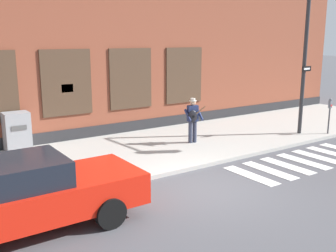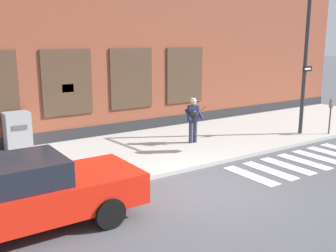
# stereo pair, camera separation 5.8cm
# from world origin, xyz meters

# --- Properties ---
(ground_plane) EXTENTS (160.00, 160.00, 0.00)m
(ground_plane) POSITION_xyz_m (0.00, 0.00, 0.00)
(ground_plane) COLOR #4C4C51
(sidewalk) EXTENTS (28.00, 5.12, 0.12)m
(sidewalk) POSITION_xyz_m (0.00, 3.93, 0.06)
(sidewalk) COLOR #ADAAA3
(sidewalk) RESTS_ON ground
(building_backdrop) EXTENTS (28.00, 4.06, 7.95)m
(building_backdrop) POSITION_xyz_m (-0.00, 8.49, 3.97)
(building_backdrop) COLOR brown
(building_backdrop) RESTS_ON ground
(crosswalk) EXTENTS (5.20, 1.90, 0.01)m
(crosswalk) POSITION_xyz_m (4.06, 0.07, 0.01)
(crosswalk) COLOR silver
(crosswalk) RESTS_ON ground
(red_car) EXTENTS (4.61, 2.00, 1.53)m
(red_car) POSITION_xyz_m (-4.48, 0.31, 0.77)
(red_car) COLOR red
(red_car) RESTS_ON ground
(busker) EXTENTS (0.72, 0.63, 1.65)m
(busker) POSITION_xyz_m (2.28, 3.59, 1.06)
(busker) COLOR #33384C
(busker) RESTS_ON sidewalk
(traffic_light) EXTENTS (0.68, 2.85, 5.44)m
(traffic_light) POSITION_xyz_m (6.89, 1.32, 3.85)
(traffic_light) COLOR #2D2D30
(traffic_light) RESTS_ON sidewalk
(parking_meter) EXTENTS (0.13, 0.11, 1.44)m
(parking_meter) POSITION_xyz_m (7.69, 1.65, 1.07)
(parking_meter) COLOR #47474C
(parking_meter) RESTS_ON sidewalk
(utility_box) EXTENTS (0.82, 0.68, 1.34)m
(utility_box) POSITION_xyz_m (-3.31, 6.04, 0.79)
(utility_box) COLOR gray
(utility_box) RESTS_ON sidewalk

